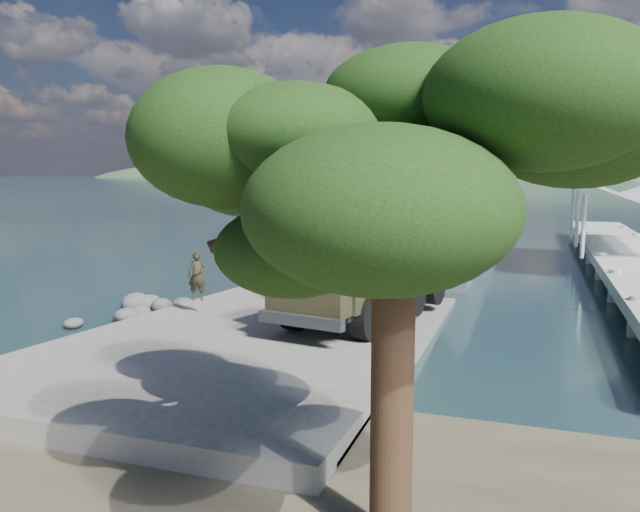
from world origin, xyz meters
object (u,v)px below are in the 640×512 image
Objects in this scene: pier at (629,244)px; landing_craft at (421,240)px; military_truck at (374,256)px; soldier at (197,286)px; overhang_tree at (367,185)px.

landing_craft is at bearing 155.83° from pier.
military_truck is 5.27× the size of soldier.
pier is 24.70× the size of soldier.
landing_craft is 23.82m from soldier.
overhang_tree is at bearing -82.14° from landing_craft.
military_truck is at bearing -121.70° from pier.
soldier is (-4.05, -23.47, 0.55)m from landing_craft.
pier is 19.40m from military_truck.
overhang_tree is (3.04, -12.70, 2.72)m from military_truck.
soldier is 0.24× the size of overhang_tree.
pier is at bearing 69.06° from military_truck.
overhang_tree reaches higher than military_truck.
pier reaches higher than soldier.
overhang_tree is at bearing -65.79° from military_truck.
pier is at bearing -24.82° from landing_craft.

